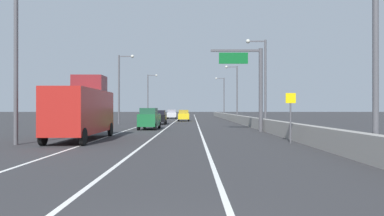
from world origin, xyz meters
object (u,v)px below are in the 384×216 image
at_px(speed_advisory_sign, 291,114).
at_px(car_yellow_2, 184,116).
at_px(overhead_sign_gantry, 253,79).
at_px(lamp_post_left_near, 21,51).
at_px(lamp_post_right_second, 263,77).
at_px(box_truck, 83,109).
at_px(lamp_post_right_fourth, 223,94).
at_px(lamp_post_right_third, 236,89).
at_px(lamp_post_left_mid, 122,84).
at_px(lamp_post_right_near, 369,26).
at_px(lamp_post_left_far, 150,93).
at_px(car_silver_3, 172,114).
at_px(car_green_1, 150,119).
at_px(car_black_0, 160,117).

height_order(speed_advisory_sign, car_yellow_2, speed_advisory_sign).
relative_size(overhead_sign_gantry, speed_advisory_sign, 2.50).
xyz_separation_m(speed_advisory_sign, lamp_post_left_near, (-15.68, -0.92, 3.61)).
xyz_separation_m(speed_advisory_sign, lamp_post_right_second, (1.44, 15.35, 3.61)).
relative_size(car_yellow_2, box_truck, 0.48).
distance_m(lamp_post_right_fourth, lamp_post_left_near, 63.11).
xyz_separation_m(lamp_post_right_third, lamp_post_left_mid, (-16.76, -11.81, 0.00)).
relative_size(speed_advisory_sign, lamp_post_left_near, 0.32).
bearing_deg(box_truck, lamp_post_right_fourth, 76.00).
distance_m(lamp_post_right_third, lamp_post_left_mid, 20.51).
distance_m(overhead_sign_gantry, lamp_post_right_near, 17.56).
distance_m(lamp_post_left_mid, lamp_post_left_far, 26.73).
xyz_separation_m(lamp_post_right_second, lamp_post_left_near, (-17.13, -16.27, 0.00)).
relative_size(speed_advisory_sign, lamp_post_left_mid, 0.32).
bearing_deg(car_silver_3, overhead_sign_gantry, -76.74).
relative_size(lamp_post_right_second, box_truck, 1.10).
xyz_separation_m(lamp_post_right_third, lamp_post_left_near, (-17.06, -38.54, 0.00)).
height_order(lamp_post_right_near, box_truck, lamp_post_right_near).
xyz_separation_m(speed_advisory_sign, lamp_post_right_third, (1.38, 37.61, 3.61)).
bearing_deg(box_truck, lamp_post_left_mid, 95.42).
bearing_deg(car_green_1, car_yellow_2, 82.96).
bearing_deg(speed_advisory_sign, lamp_post_left_far, 105.83).
xyz_separation_m(lamp_post_left_near, car_yellow_2, (8.39, 38.20, -4.45)).
relative_size(overhead_sign_gantry, lamp_post_left_near, 0.81).
bearing_deg(lamp_post_left_mid, car_silver_3, 78.27).
relative_size(lamp_post_right_third, lamp_post_left_far, 1.00).
bearing_deg(lamp_post_left_far, car_green_1, -82.99).
height_order(speed_advisory_sign, box_truck, box_truck).
relative_size(lamp_post_left_mid, car_black_0, 2.18).
xyz_separation_m(overhead_sign_gantry, lamp_post_left_mid, (-14.94, 15.25, 0.65)).
bearing_deg(car_yellow_2, lamp_post_right_near, -79.16).
bearing_deg(car_silver_3, lamp_post_left_far, 166.82).
height_order(lamp_post_left_near, box_truck, lamp_post_left_near).
distance_m(lamp_post_left_mid, car_green_1, 13.56).
height_order(car_yellow_2, box_truck, box_truck).
relative_size(overhead_sign_gantry, lamp_post_left_far, 0.81).
height_order(car_green_1, car_yellow_2, car_green_1).
bearing_deg(lamp_post_left_near, car_yellow_2, 77.61).
distance_m(lamp_post_left_far, car_green_1, 39.00).
xyz_separation_m(car_black_0, car_yellow_2, (2.99, 11.68, -0.00)).
bearing_deg(lamp_post_right_fourth, lamp_post_left_mid, -115.99).
relative_size(lamp_post_right_fourth, car_black_0, 2.18).
relative_size(overhead_sign_gantry, car_green_1, 1.79).
distance_m(car_yellow_2, car_silver_3, 14.38).
bearing_deg(overhead_sign_gantry, car_yellow_2, 104.36).
height_order(lamp_post_left_mid, box_truck, lamp_post_left_mid).
relative_size(car_green_1, car_silver_3, 1.02).
xyz_separation_m(lamp_post_right_second, car_green_1, (-11.60, -1.30, -4.32)).
relative_size(lamp_post_right_near, lamp_post_right_second, 1.00).
relative_size(lamp_post_right_third, car_black_0, 2.18).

